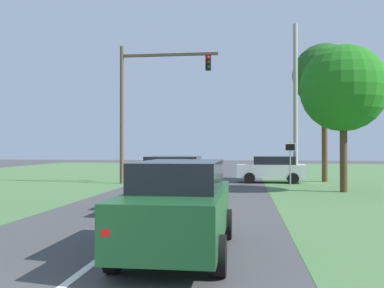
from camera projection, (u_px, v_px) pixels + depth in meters
ground_plane at (170, 205)px, 16.61m from camera, size 120.00×120.00×0.00m
red_suv_near at (180, 204)px, 9.11m from camera, size 2.11×5.00×1.92m
pickup_truck_lead at (175, 182)px, 15.66m from camera, size 2.37×5.50×1.90m
traffic_light at (144, 95)px, 26.55m from camera, size 6.07×0.40×8.48m
keep_moving_sign at (290, 157)px, 24.66m from camera, size 0.60×0.09×2.59m
oak_tree_right at (324, 76)px, 28.09m from camera, size 4.12×4.12×8.97m
crossing_suv_far at (272, 169)px, 27.38m from camera, size 4.31×2.21×1.66m
utility_pole_right at (296, 104)px, 26.69m from camera, size 0.28×0.28×9.87m
extra_tree_1 at (343, 89)px, 21.60m from camera, size 4.32×4.32×7.34m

